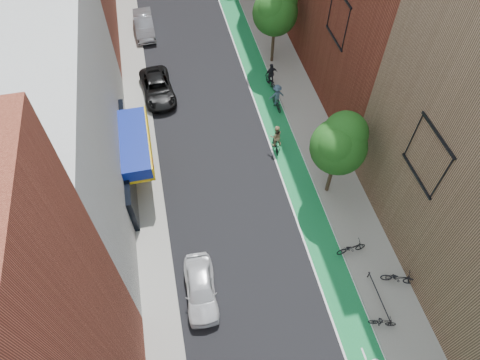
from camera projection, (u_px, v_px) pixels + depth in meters
bike_lane at (248, 50)px, 37.63m from camera, size 2.00×68.00×0.01m
sidewalk_left at (134, 65)px, 36.27m from camera, size 2.00×68.00×0.15m
sidewalk_right at (276, 46)px, 37.91m from camera, size 3.00×68.00×0.15m
building_left_white at (37, 123)px, 23.80m from camera, size 8.00×20.00×12.00m
tree_near at (340, 143)px, 24.69m from camera, size 3.40×3.36×6.42m
tree_mid at (276, 9)px, 32.79m from camera, size 3.55×3.53×6.74m
parked_car_white at (201, 289)px, 23.47m from camera, size 1.89×4.27×1.43m
parked_car_black at (158, 88)px, 33.56m from camera, size 2.70×5.20×1.40m
parked_car_silver at (144, 25)px, 38.70m from camera, size 1.70×4.73×1.55m
cyclist_lane_near at (276, 140)px, 29.95m from camera, size 0.88×1.75×2.11m
cyclist_lane_mid at (271, 78)px, 34.08m from camera, size 1.12×1.82×2.15m
cyclist_lane_far at (277, 98)px, 32.49m from camera, size 1.20×1.72×2.11m
parked_bike_near at (351, 248)px, 25.09m from camera, size 1.84×0.74×0.95m
parked_bike_mid at (383, 322)px, 22.47m from camera, size 1.52×0.88×0.88m
parked_bike_far at (398, 278)px, 23.93m from camera, size 2.00×1.30×0.99m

